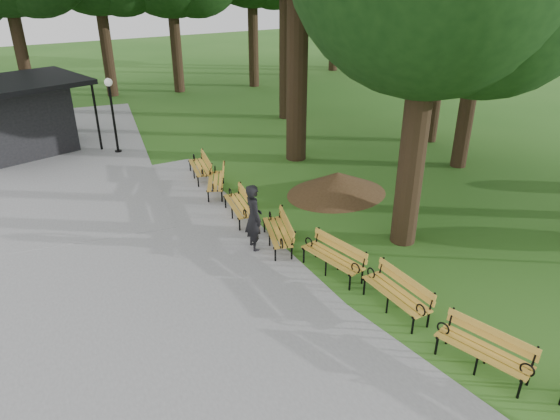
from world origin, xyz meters
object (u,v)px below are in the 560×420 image
bench_4 (277,232)px  person (254,218)px  bench_5 (239,206)px  lamp_post (111,100)px  bench_6 (216,181)px  bench_1 (483,351)px  bench_3 (332,258)px  bench_2 (396,294)px  dirt_mound (337,183)px  kiosk (15,117)px  bench_7 (200,168)px

bench_4 → person: bearing=-90.0°
person → bench_5: (0.45, 1.87, -0.51)m
lamp_post → bench_4: lamp_post is taller
bench_4 → bench_6: bearing=-161.7°
person → bench_5: bearing=-7.1°
lamp_post → bench_6: bearing=-72.5°
bench_1 → bench_3: size_ratio=1.00×
bench_4 → bench_6: 4.25m
person → bench_1: 6.55m
bench_2 → bench_4: (-0.84, 3.85, 0.00)m
bench_6 → dirt_mound: bearing=84.8°
kiosk → bench_2: bearing=-83.4°
bench_2 → bench_6: same height
person → bench_6: size_ratio=1.00×
bench_4 → bench_5: same height
bench_3 → bench_4: same height
kiosk → bench_5: bearing=-77.4°
bench_6 → person: bearing=17.0°
dirt_mound → bench_7: 5.05m
bench_1 → bench_6: size_ratio=1.00×
lamp_post → dirt_mound: 9.86m
bench_3 → bench_6: 6.14m
dirt_mound → bench_2: size_ratio=1.56×
person → lamp_post: size_ratio=0.62×
person → lamp_post: lamp_post is taller
bench_2 → person: bearing=-159.8°
lamp_post → bench_4: bearing=-79.7°
kiosk → dirt_mound: bearing=-63.0°
bench_2 → bench_5: (-1.01, 5.93, 0.00)m
bench_1 → bench_5: bearing=172.8°
bench_2 → bench_3: same height
bench_1 → bench_7: (-0.98, 11.85, 0.00)m
bench_5 → bench_2: bearing=19.7°
bench_3 → bench_7: size_ratio=1.00×
bench_4 → bench_7: same height
person → bench_7: person is taller
bench_5 → bench_7: size_ratio=1.00×
person → bench_3: person is taller
lamp_post → bench_1: (2.86, -16.27, -1.78)m
lamp_post → bench_5: lamp_post is taller
lamp_post → dirt_mound: size_ratio=1.04×
kiosk → bench_4: 13.36m
person → bench_5: person is taller
bench_7 → bench_5: bearing=8.2°
person → bench_1: size_ratio=1.00×
dirt_mound → bench_2: bench_2 is taller
kiosk → person: bearing=-83.0°
bench_1 → bench_4: size_ratio=1.00×
bench_7 → kiosk: bearing=-129.3°
bench_2 → bench_7: size_ratio=1.00×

